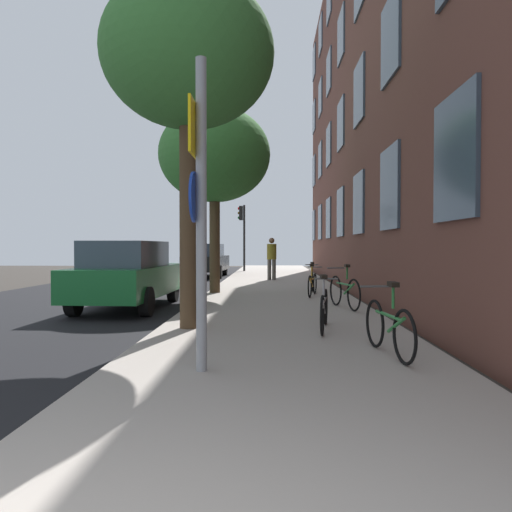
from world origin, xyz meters
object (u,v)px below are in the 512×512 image
Objects in this scene: bicycle_4 at (312,279)px; tree_near at (188,56)px; pedestrian_0 at (272,256)px; traffic_light at (242,226)px; sign_post at (199,200)px; tree_far at (215,156)px; bicycle_0 at (389,327)px; car_0 at (128,274)px; bicycle_2 at (344,291)px; car_1 at (206,260)px; bicycle_1 at (324,308)px; bicycle_3 at (312,283)px.

tree_near is at bearing -110.76° from bicycle_4.
tree_near is at bearing -96.92° from pedestrian_0.
pedestrian_0 is (1.64, -7.16, -1.54)m from traffic_light.
tree_far is at bearing 95.61° from sign_post.
bicycle_0 is 0.37× the size of car_0.
bicycle_2 is 13.64m from car_1.
car_0 is 1.01× the size of car_1.
sign_post reaches higher than bicycle_1.
bicycle_3 is 0.97× the size of bicycle_4.
car_1 is at bearing 113.28° from bicycle_3.
tree_far is at bearing -107.41° from pedestrian_0.
tree_near reaches higher than bicycle_4.
car_1 is (-2.38, 18.24, -1.18)m from sign_post.
pedestrian_0 reaches higher than bicycle_3.
bicycle_0 is 0.37× the size of car_1.
traffic_light is 0.67× the size of tree_far.
traffic_light is at bearing 92.13° from sign_post.
bicycle_4 is 6.06m from car_0.
bicycle_2 is (0.15, 4.66, 0.02)m from bicycle_0.
tree_near is at bearing -83.44° from car_1.
tree_far is 6.54m from pedestrian_0.
bicycle_2 is 5.14m from car_0.
bicycle_2 is 9.25m from pedestrian_0.
car_1 is at bearing 104.99° from bicycle_0.
car_0 is at bearing -141.69° from bicycle_4.
sign_post is 0.79× the size of car_1.
traffic_light is 2.20× the size of bicycle_1.
traffic_light reaches higher than bicycle_1.
bicycle_4 is 9.46m from car_1.
bicycle_4 is (2.91, -11.82, -2.19)m from traffic_light.
bicycle_1 is 5.57m from car_0.
tree_far reaches higher than traffic_light.
traffic_light is at bearing 98.42° from bicycle_0.
sign_post is at bearing -66.80° from car_0.
bicycle_0 is at bearing -71.80° from bicycle_1.
tree_far is 3.28× the size of bicycle_1.
traffic_light is at bearing 101.30° from bicycle_2.
bicycle_2 is 1.03× the size of bicycle_4.
tree_far is at bearing 132.77° from bicycle_2.
bicycle_1 reaches higher than bicycle_4.
bicycle_4 is 0.38× the size of car_1.
car_1 is at bearing 96.56° from tree_near.
bicycle_1 is at bearing -68.13° from tree_far.
bicycle_4 is at bearing 94.40° from bicycle_2.
car_1 is at bearing 131.12° from pedestrian_0.
bicycle_3 is (2.56, 5.37, -4.23)m from tree_near.
bicycle_2 is at bearing 88.14° from bicycle_0.
bicycle_1 is at bearing -2.88° from tree_near.
pedestrian_0 is 0.40× the size of car_1.
bicycle_1 is (1.68, 2.68, -1.55)m from sign_post.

